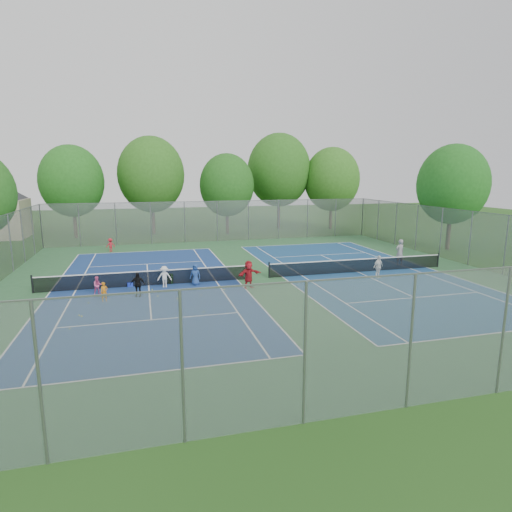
{
  "coord_description": "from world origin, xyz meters",
  "views": [
    {
      "loc": [
        -7.17,
        -25.88,
        6.71
      ],
      "look_at": [
        0.0,
        1.0,
        1.3
      ],
      "focal_mm": 30.0,
      "sensor_mm": 36.0,
      "label": 1
    }
  ],
  "objects_px": {
    "net_left": "(148,278)",
    "instructor": "(400,252)",
    "ball_hopper": "(170,279)",
    "net_right": "(358,266)",
    "ball_crate": "(130,284)"
  },
  "relations": [
    {
      "from": "net_left",
      "to": "ball_hopper",
      "type": "relative_size",
      "value": 21.44
    },
    {
      "from": "ball_hopper",
      "to": "net_right",
      "type": "bearing_deg",
      "value": -0.81
    },
    {
      "from": "ball_hopper",
      "to": "net_left",
      "type": "bearing_deg",
      "value": -172.21
    },
    {
      "from": "net_left",
      "to": "instructor",
      "type": "xyz_separation_m",
      "value": [
        18.09,
        1.36,
        0.51
      ]
    },
    {
      "from": "net_right",
      "to": "instructor",
      "type": "height_order",
      "value": "instructor"
    },
    {
      "from": "net_right",
      "to": "ball_hopper",
      "type": "height_order",
      "value": "net_right"
    },
    {
      "from": "net_left",
      "to": "ball_crate",
      "type": "distance_m",
      "value": 1.15
    },
    {
      "from": "net_left",
      "to": "ball_hopper",
      "type": "xyz_separation_m",
      "value": [
        1.31,
        0.18,
        -0.15
      ]
    },
    {
      "from": "ball_crate",
      "to": "ball_hopper",
      "type": "relative_size",
      "value": 0.53
    },
    {
      "from": "net_left",
      "to": "net_right",
      "type": "xyz_separation_m",
      "value": [
        14.0,
        0.0,
        0.0
      ]
    },
    {
      "from": "net_right",
      "to": "net_left",
      "type": "bearing_deg",
      "value": 180.0
    },
    {
      "from": "ball_crate",
      "to": "instructor",
      "type": "xyz_separation_m",
      "value": [
        19.19,
        1.26,
        0.83
      ]
    },
    {
      "from": "ball_hopper",
      "to": "instructor",
      "type": "relative_size",
      "value": 0.31
    },
    {
      "from": "net_left",
      "to": "instructor",
      "type": "distance_m",
      "value": 18.15
    },
    {
      "from": "net_left",
      "to": "instructor",
      "type": "height_order",
      "value": "instructor"
    }
  ]
}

